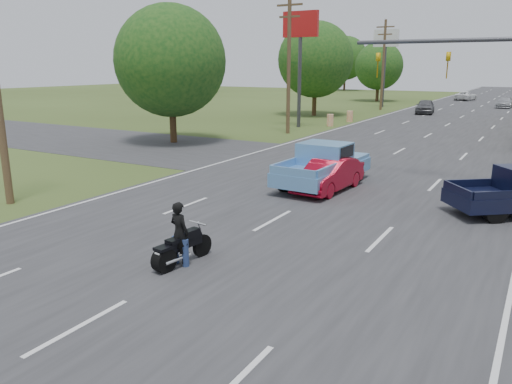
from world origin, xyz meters
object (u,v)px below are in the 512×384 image
Objects in this scene: motorcycle at (179,249)px; blue_pickup at (325,164)px; distant_car_silver at (505,102)px; distant_car_white at (466,96)px; distant_car_grey at (425,107)px; red_convertible at (329,175)px; rider at (180,236)px.

motorcycle is 0.35× the size of blue_pickup.
distant_car_silver is 0.95× the size of distant_car_white.
distant_car_white is (0.58, 24.79, -0.11)m from distant_car_grey.
motorcycle is (-0.28, -9.28, -0.22)m from red_convertible.
distant_car_silver is (6.70, 12.94, -0.11)m from distant_car_grey.
blue_pickup is at bearing 102.30° from distant_car_white.
red_convertible is 2.55× the size of rider.
red_convertible reaches higher than distant_car_silver.
rider is at bearing -93.04° from distant_car_grey.
blue_pickup is 60.95m from distant_car_white.
red_convertible is at bearing -91.46° from distant_car_grey.
rider reaches higher than distant_car_white.
distant_car_grey is (-3.74, 46.14, -0.04)m from rider.
distant_car_silver is (3.19, 49.03, -0.29)m from blue_pickup.
rider is at bearing -87.44° from red_convertible.
motorcycle is 46.33m from distant_car_grey.
distant_car_white is (-6.12, 11.85, 0.00)m from distant_car_silver.
distant_car_grey reaches higher than distant_car_silver.
rider is 59.15m from distant_car_silver.
motorcycle is 0.35m from rider.
distant_car_grey is at bearing 98.20° from distant_car_white.
rider is 0.36× the size of distant_car_grey.
motorcycle is at bearing -87.47° from red_convertible.
distant_car_white is at bearing 97.45° from red_convertible.
distant_car_grey reaches higher than distant_car_white.
distant_car_white is at bearing 119.81° from distant_car_silver.
distant_car_grey is 0.95× the size of distant_car_white.
motorcycle is 10.10m from blue_pickup.
distant_car_white is at bearing 95.11° from blue_pickup.
rider reaches higher than red_convertible.
distant_car_grey is (-4.02, 36.89, 0.09)m from red_convertible.
blue_pickup reaches higher than distant_car_grey.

